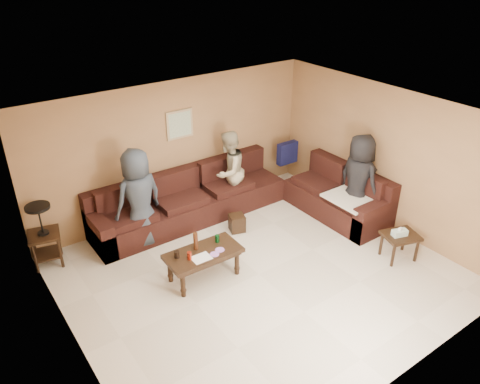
% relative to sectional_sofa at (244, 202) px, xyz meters
% --- Properties ---
extents(room, '(5.60, 5.50, 2.50)m').
position_rel_sectional_sofa_xyz_m(room, '(-0.81, -1.52, 1.34)').
color(room, beige).
rests_on(room, ground).
extents(sectional_sofa, '(4.65, 2.90, 0.97)m').
position_rel_sectional_sofa_xyz_m(sectional_sofa, '(0.00, 0.00, 0.00)').
color(sectional_sofa, black).
rests_on(sectional_sofa, ground).
extents(coffee_table, '(1.15, 0.60, 0.76)m').
position_rel_sectional_sofa_xyz_m(coffee_table, '(-1.54, -1.08, 0.08)').
color(coffee_table, black).
rests_on(coffee_table, ground).
extents(end_table_left, '(0.56, 0.56, 1.06)m').
position_rel_sectional_sofa_xyz_m(end_table_left, '(-3.36, 0.66, 0.23)').
color(end_table_left, black).
rests_on(end_table_left, ground).
extents(side_table_right, '(0.65, 0.59, 0.59)m').
position_rel_sectional_sofa_xyz_m(side_table_right, '(1.28, -2.48, 0.06)').
color(side_table_right, black).
rests_on(side_table_right, ground).
extents(waste_bin, '(0.32, 0.32, 0.31)m').
position_rel_sectional_sofa_xyz_m(waste_bin, '(-0.36, -0.30, -0.17)').
color(waste_bin, black).
rests_on(waste_bin, ground).
extents(wall_art, '(0.52, 0.04, 0.52)m').
position_rel_sectional_sofa_xyz_m(wall_art, '(-0.71, 0.96, 1.37)').
color(wall_art, tan).
rests_on(wall_art, ground).
extents(person_left, '(0.91, 0.66, 1.72)m').
position_rel_sectional_sofa_xyz_m(person_left, '(-1.88, 0.33, 0.53)').
color(person_left, '#303843').
rests_on(person_left, ground).
extents(person_middle, '(0.94, 0.87, 1.55)m').
position_rel_sectional_sofa_xyz_m(person_middle, '(-0.01, 0.47, 0.45)').
color(person_middle, tan).
rests_on(person_middle, ground).
extents(person_right, '(0.55, 0.83, 1.69)m').
position_rel_sectional_sofa_xyz_m(person_right, '(1.56, -1.28, 0.52)').
color(person_right, black).
rests_on(person_right, ground).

